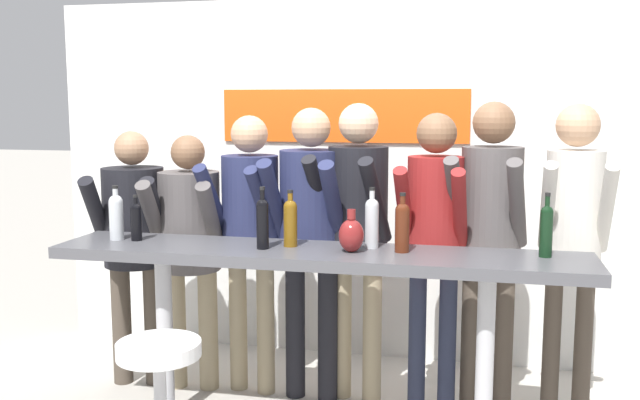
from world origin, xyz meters
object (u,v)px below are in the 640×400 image
(person_left, at_px, (189,235))
(wine_bottle_3, at_px, (402,225))
(person_center, at_px, (311,222))
(wine_bottle_2, at_px, (372,220))
(person_far_right, at_px, (490,222))
(wine_bottle_6, at_px, (546,228))
(person_center_left, at_px, (250,223))
(decorative_vase, at_px, (351,235))
(wine_bottle_5, at_px, (136,220))
(person_rightmost, at_px, (573,224))
(wine_bottle_1, at_px, (263,221))
(bar_stool, at_px, (160,388))
(person_far_left, at_px, (134,231))
(person_right, at_px, (434,227))
(person_center_right, at_px, (357,218))
(wine_bottle_4, at_px, (290,221))
(wine_bottle_0, at_px, (116,215))
(tasting_table, at_px, (317,280))

(person_left, xyz_separation_m, wine_bottle_3, (1.34, -0.43, 0.19))
(person_center, height_order, wine_bottle_2, person_center)
(person_far_right, bearing_deg, wine_bottle_6, -49.15)
(wine_bottle_3, bearing_deg, wine_bottle_2, 157.28)
(person_center_left, bearing_deg, decorative_vase, -28.05)
(person_center_left, xyz_separation_m, wine_bottle_5, (-0.50, -0.48, 0.08))
(person_rightmost, bearing_deg, person_center, -177.91)
(wine_bottle_1, relative_size, wine_bottle_3, 1.07)
(bar_stool, distance_m, decorative_vase, 1.19)
(person_far_left, bearing_deg, bar_stool, -67.12)
(person_far_left, bearing_deg, person_center_left, -5.96)
(person_rightmost, xyz_separation_m, wine_bottle_1, (-1.59, -0.51, 0.04))
(person_left, relative_size, person_center_left, 0.93)
(person_rightmost, height_order, decorative_vase, person_rightmost)
(person_far_right, relative_size, person_rightmost, 1.01)
(person_center, relative_size, wine_bottle_1, 5.36)
(wine_bottle_1, height_order, wine_bottle_3, wine_bottle_1)
(person_center, relative_size, wine_bottle_5, 6.89)
(person_right, bearing_deg, person_center_left, -179.36)
(person_left, relative_size, person_far_right, 0.89)
(person_center_right, xyz_separation_m, wine_bottle_4, (-0.28, -0.47, 0.05))
(person_left, height_order, wine_bottle_0, person_left)
(person_right, relative_size, wine_bottle_1, 5.28)
(bar_stool, bearing_deg, person_center, 65.69)
(wine_bottle_3, bearing_deg, wine_bottle_5, -179.44)
(wine_bottle_0, bearing_deg, wine_bottle_6, 1.37)
(person_center_left, height_order, wine_bottle_1, person_center_left)
(person_center_left, bearing_deg, person_center_right, 9.67)
(person_center_right, height_order, person_rightmost, same)
(person_center, relative_size, wine_bottle_2, 5.45)
(wine_bottle_0, xyz_separation_m, wine_bottle_5, (0.12, 0.00, -0.02))
(wine_bottle_5, distance_m, wine_bottle_6, 2.17)
(tasting_table, bearing_deg, bar_stool, -137.42)
(person_left, height_order, person_center_right, person_center_right)
(person_center, xyz_separation_m, person_rightmost, (1.46, -0.01, 0.04))
(wine_bottle_2, height_order, wine_bottle_6, same)
(tasting_table, height_order, person_center, person_center)
(wine_bottle_2, height_order, wine_bottle_3, wine_bottle_2)
(wine_bottle_5, bearing_deg, person_center, 27.49)
(bar_stool, height_order, person_center_left, person_center_left)
(person_center, height_order, wine_bottle_1, person_center)
(wine_bottle_3, bearing_deg, wine_bottle_0, -179.46)
(person_center_left, distance_m, wine_bottle_5, 0.70)
(person_far_left, relative_size, decorative_vase, 7.29)
(tasting_table, distance_m, person_center_left, 0.76)
(person_far_right, distance_m, wine_bottle_3, 0.65)
(person_rightmost, bearing_deg, wine_bottle_1, -159.81)
(person_center_right, xyz_separation_m, wine_bottle_5, (-1.15, -0.50, 0.03))
(person_far_left, height_order, person_center, person_center)
(bar_stool, relative_size, decorative_vase, 3.06)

